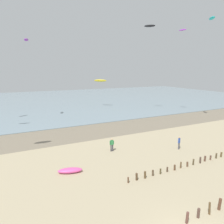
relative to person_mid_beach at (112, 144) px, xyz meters
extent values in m
cube|color=#7A6D59|center=(-1.69, 9.22, -0.91)|extent=(120.00, 8.52, 0.01)
cube|color=gray|center=(-1.69, 48.48, -0.87)|extent=(160.00, 70.00, 0.10)
cylinder|color=brown|center=(-0.86, -13.53, -0.50)|extent=(0.22, 0.19, 0.84)
cylinder|color=#4E3830|center=(0.25, -13.50, -0.56)|extent=(0.20, 0.21, 0.73)
cylinder|color=brown|center=(1.25, -13.58, -0.45)|extent=(0.17, 0.19, 0.95)
cylinder|color=brown|center=(2.34, -13.59, -0.46)|extent=(0.23, 0.24, 0.93)
cylinder|color=brown|center=(-1.92, -7.43, -0.63)|extent=(0.17, 0.16, 0.58)
cylinder|color=#503A27|center=(-0.95, -7.35, -0.57)|extent=(0.24, 0.21, 0.70)
cylinder|color=brown|center=(-0.04, -7.42, -0.57)|extent=(0.22, 0.21, 0.71)
cylinder|color=brown|center=(0.95, -7.35, -0.63)|extent=(0.19, 0.21, 0.59)
cylinder|color=#4D442B|center=(1.85, -7.41, -0.64)|extent=(0.18, 0.17, 0.57)
cylinder|color=#4A382A|center=(2.76, -7.36, -0.66)|extent=(0.17, 0.18, 0.52)
cylinder|color=brown|center=(3.68, -7.44, -0.62)|extent=(0.22, 0.21, 0.61)
cylinder|color=brown|center=(4.60, -7.36, -0.58)|extent=(0.18, 0.17, 0.69)
cylinder|color=brown|center=(5.49, -7.41, -0.65)|extent=(0.22, 0.21, 0.55)
cylinder|color=brown|center=(6.39, -7.40, -0.58)|extent=(0.20, 0.18, 0.69)
cylinder|color=#4A3930|center=(7.43, -7.43, -0.56)|extent=(0.20, 0.19, 0.71)
cylinder|color=brown|center=(8.33, -7.31, -0.61)|extent=(0.23, 0.22, 0.64)
cylinder|color=brown|center=(9.20, -7.36, -0.65)|extent=(0.20, 0.20, 0.55)
cylinder|color=#4E402B|center=(10.18, -7.35, -0.60)|extent=(0.19, 0.20, 0.64)
cylinder|color=brown|center=(11.04, -7.36, -0.62)|extent=(0.21, 0.22, 0.61)
cylinder|color=#383842|center=(0.11, -0.01, -0.48)|extent=(0.16, 0.16, 0.88)
cylinder|color=#383842|center=(-0.11, 0.01, -0.48)|extent=(0.16, 0.16, 0.88)
cube|color=#338C4C|center=(0.00, 0.00, 0.26)|extent=(0.38, 0.26, 0.60)
sphere|color=tan|center=(0.00, 0.00, 0.68)|extent=(0.22, 0.22, 0.22)
cylinder|color=#338C4C|center=(0.24, -0.02, 0.21)|extent=(0.09, 0.09, 0.52)
cylinder|color=#338C4C|center=(-0.24, 0.02, 0.21)|extent=(0.09, 0.09, 0.52)
cylinder|color=#4C4C56|center=(8.39, -3.15, -0.48)|extent=(0.16, 0.16, 0.88)
cylinder|color=#4C4C56|center=(8.21, -3.27, -0.48)|extent=(0.16, 0.16, 0.88)
cube|color=#2D4CA5|center=(8.30, -3.21, 0.26)|extent=(0.42, 0.39, 0.60)
sphere|color=tan|center=(8.30, -3.21, 0.68)|extent=(0.22, 0.22, 0.22)
cylinder|color=#2D4CA5|center=(8.50, -3.07, 0.21)|extent=(0.09, 0.09, 0.52)
cylinder|color=#2D4CA5|center=(8.11, -3.35, 0.21)|extent=(0.09, 0.09, 0.52)
ellipsoid|color=#E54C99|center=(-6.27, -3.20, -0.67)|extent=(2.61, 1.53, 0.49)
ellipsoid|color=yellow|center=(10.85, 29.71, 6.57)|extent=(3.53, 3.27, 0.89)
ellipsoid|color=purple|center=(23.62, 13.26, 17.99)|extent=(1.10, 1.95, 0.45)
ellipsoid|color=black|center=(18.06, 17.74, 19.12)|extent=(2.47, 2.29, 0.65)
ellipsoid|color=purple|center=(-7.77, 21.28, 15.00)|extent=(1.29, 2.35, 0.55)
ellipsoid|color=#19B2B7|center=(22.91, 5.48, 18.62)|extent=(1.89, 2.36, 0.48)
camera|label=1|loc=(-10.69, -22.08, 9.30)|focal=32.43mm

